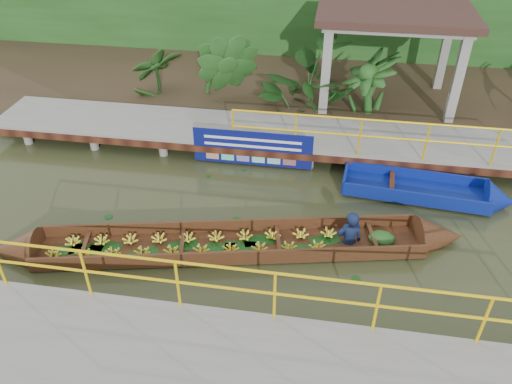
# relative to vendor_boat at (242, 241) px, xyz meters

# --- Properties ---
(ground) EXTENTS (80.00, 80.00, 0.00)m
(ground) POSITION_rel_vendor_boat_xyz_m (0.18, 0.76, -0.20)
(ground) COLOR #30371B
(ground) RESTS_ON ground
(land_strip) EXTENTS (30.00, 8.00, 0.45)m
(land_strip) POSITION_rel_vendor_boat_xyz_m (0.18, 8.26, 0.02)
(land_strip) COLOR #34281A
(land_strip) RESTS_ON ground
(far_dock) EXTENTS (16.00, 2.06, 1.66)m
(far_dock) POSITION_rel_vendor_boat_xyz_m (0.19, 4.19, 0.27)
(far_dock) COLOR gray
(far_dock) RESTS_ON ground
(pavilion) EXTENTS (4.40, 3.00, 3.00)m
(pavilion) POSITION_rel_vendor_boat_xyz_m (3.18, 7.06, 2.61)
(pavilion) COLOR gray
(pavilion) RESTS_ON ground
(foliage_backdrop) EXTENTS (30.00, 0.80, 4.00)m
(foliage_backdrop) POSITION_rel_vendor_boat_xyz_m (0.18, 10.76, 1.80)
(foliage_backdrop) COLOR #1B4416
(foliage_backdrop) RESTS_ON ground
(vendor_boat) EXTENTS (9.94, 3.02, 1.99)m
(vendor_boat) POSITION_rel_vendor_boat_xyz_m (0.00, 0.00, 0.00)
(vendor_boat) COLOR #361C0E
(vendor_boat) RESTS_ON ground
(moored_blue_boat) EXTENTS (4.06, 1.39, 0.95)m
(moored_blue_boat) POSITION_rel_vendor_boat_xyz_m (4.75, 2.49, -0.03)
(moored_blue_boat) COLOR navy
(moored_blue_boat) RESTS_ON ground
(blue_banner) EXTENTS (3.12, 0.04, 0.98)m
(blue_banner) POSITION_rel_vendor_boat_xyz_m (-0.31, 3.24, 0.35)
(blue_banner) COLOR navy
(blue_banner) RESTS_ON ground
(tropical_plants) EXTENTS (14.55, 1.55, 1.94)m
(tropical_plants) POSITION_rel_vendor_boat_xyz_m (2.39, 6.06, 1.21)
(tropical_plants) COLOR #1B4416
(tropical_plants) RESTS_ON ground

